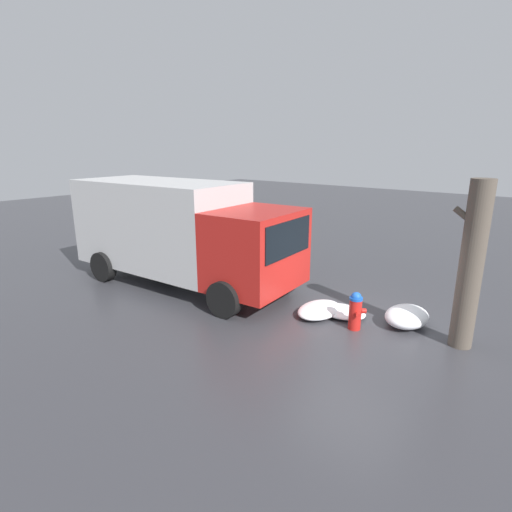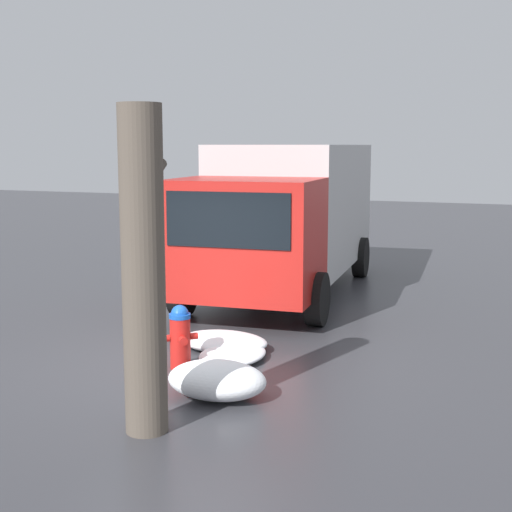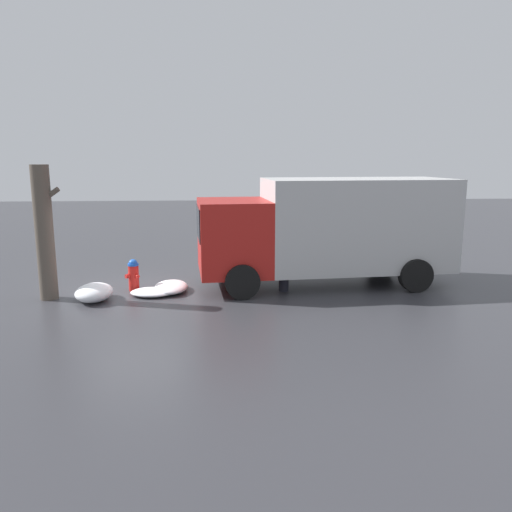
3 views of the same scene
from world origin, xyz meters
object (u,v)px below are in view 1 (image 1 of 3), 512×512
object	(u,v)px
delivery_truck	(179,229)
pedestrian	(230,254)
fire_hydrant	(355,310)
tree_trunk	(471,266)

from	to	relation	value
delivery_truck	pedestrian	world-z (taller)	delivery_truck
fire_hydrant	pedestrian	size ratio (longest dim) A/B	0.49
tree_trunk	pedestrian	xyz separation A→B (m)	(6.08, 0.36, -0.73)
fire_hydrant	tree_trunk	distance (m)	2.47
delivery_truck	pedestrian	size ratio (longest dim) A/B	4.04
fire_hydrant	delivery_truck	size ratio (longest dim) A/B	0.12
fire_hydrant	tree_trunk	size ratio (longest dim) A/B	0.26
tree_trunk	delivery_truck	bearing A→B (deg)	8.07
tree_trunk	pedestrian	size ratio (longest dim) A/B	1.90
delivery_truck	pedestrian	distance (m)	1.66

